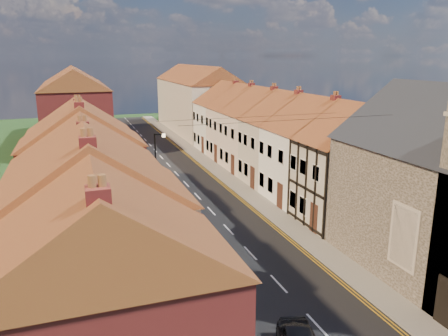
# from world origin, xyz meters

# --- Properties ---
(road) EXTENTS (7.00, 90.00, 0.02)m
(road) POSITION_xyz_m (0.00, 30.00, 0.01)
(road) COLOR black
(road) RESTS_ON ground
(pavement_left) EXTENTS (1.80, 90.00, 0.12)m
(pavement_left) POSITION_xyz_m (-4.40, 30.00, 0.06)
(pavement_left) COLOR gray
(pavement_left) RESTS_ON ground
(pavement_right) EXTENTS (1.80, 90.00, 0.12)m
(pavement_right) POSITION_xyz_m (4.40, 30.00, 0.06)
(pavement_right) COLOR gray
(pavement_right) RESTS_ON ground
(cottage_r_tudor) EXTENTS (8.30, 5.20, 9.00)m
(cottage_r_tudor) POSITION_xyz_m (9.27, 12.70, 4.47)
(cottage_r_tudor) COLOR beige
(cottage_r_tudor) RESTS_ON ground
(cottage_r_white_near) EXTENTS (8.30, 6.00, 9.00)m
(cottage_r_white_near) POSITION_xyz_m (9.30, 18.10, 4.47)
(cottage_r_white_near) COLOR white
(cottage_r_white_near) RESTS_ON ground
(cottage_r_cream_mid) EXTENTS (8.30, 5.20, 9.00)m
(cottage_r_cream_mid) POSITION_xyz_m (9.30, 23.50, 4.48)
(cottage_r_cream_mid) COLOR beige
(cottage_r_cream_mid) RESTS_ON ground
(cottage_r_pink) EXTENTS (8.30, 6.00, 9.00)m
(cottage_r_pink) POSITION_xyz_m (9.30, 28.90, 4.47)
(cottage_r_pink) COLOR beige
(cottage_r_pink) RESTS_ON ground
(cottage_r_white_far) EXTENTS (8.30, 5.20, 9.00)m
(cottage_r_white_far) POSITION_xyz_m (9.30, 34.30, 4.48)
(cottage_r_white_far) COLOR beige
(cottage_r_white_far) RESTS_ON ground
(cottage_r_cream_far) EXTENTS (8.30, 6.00, 9.00)m
(cottage_r_cream_far) POSITION_xyz_m (9.30, 39.70, 4.47)
(cottage_r_cream_far) COLOR white
(cottage_r_cream_far) RESTS_ON ground
(cottage_l_brick_near) EXTENTS (8.30, 5.70, 8.80)m
(cottage_l_brick_near) POSITION_xyz_m (-9.30, -0.25, 4.37)
(cottage_l_brick_near) COLOR maroon
(cottage_l_brick_near) RESTS_ON ground
(cottage_l_cream) EXTENTS (8.30, 6.30, 9.10)m
(cottage_l_cream) POSITION_xyz_m (-9.30, 5.55, 4.52)
(cottage_l_cream) COLOR beige
(cottage_l_cream) RESTS_ON ground
(cottage_l_white) EXTENTS (8.30, 6.90, 8.80)m
(cottage_l_white) POSITION_xyz_m (-9.30, 11.95, 4.37)
(cottage_l_white) COLOR white
(cottage_l_white) RESTS_ON ground
(cottage_l_brick_mid) EXTENTS (8.30, 5.70, 9.10)m
(cottage_l_brick_mid) POSITION_xyz_m (-9.30, 18.05, 4.53)
(cottage_l_brick_mid) COLOR maroon
(cottage_l_brick_mid) RESTS_ON ground
(cottage_l_pink) EXTENTS (8.30, 6.30, 8.80)m
(cottage_l_pink) POSITION_xyz_m (-9.30, 23.85, 4.37)
(cottage_l_pink) COLOR beige
(cottage_l_pink) RESTS_ON ground
(block_right_far) EXTENTS (8.30, 24.20, 10.50)m
(block_right_far) POSITION_xyz_m (9.30, 55.00, 5.29)
(block_right_far) COLOR beige
(block_right_far) RESTS_ON ground
(block_left_far) EXTENTS (8.30, 24.20, 10.50)m
(block_left_far) POSITION_xyz_m (-9.30, 50.00, 5.29)
(block_left_far) COLOR maroon
(block_left_far) RESTS_ON ground
(lamppost) EXTENTS (0.88, 0.15, 6.00)m
(lamppost) POSITION_xyz_m (-3.81, 20.00, 3.54)
(lamppost) COLOR black
(lamppost) RESTS_ON pavement_left
(car_mid) EXTENTS (1.94, 4.66, 1.50)m
(car_mid) POSITION_xyz_m (-3.20, 27.51, 0.75)
(car_mid) COLOR #9B9CA2
(car_mid) RESTS_ON ground
(car_far) EXTENTS (3.30, 5.07, 1.37)m
(car_far) POSITION_xyz_m (-3.20, 34.00, 0.68)
(car_far) COLOR navy
(car_far) RESTS_ON ground
(car_distant) EXTENTS (2.01, 4.06, 1.11)m
(car_distant) POSITION_xyz_m (-3.20, 55.24, 0.55)
(car_distant) COLOR #BABCC3
(car_distant) RESTS_ON ground
(pedestrian_left) EXTENTS (0.63, 0.49, 1.52)m
(pedestrian_left) POSITION_xyz_m (-3.70, 8.31, 0.88)
(pedestrian_left) COLOR black
(pedestrian_left) RESTS_ON pavement_left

